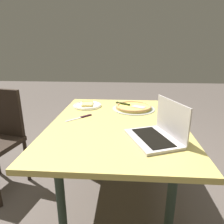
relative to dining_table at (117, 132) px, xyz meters
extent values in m
plane|color=#514842|center=(0.00, 0.00, -0.64)|extent=(12.00, 12.00, 0.00)
cube|color=tan|center=(0.00, 0.00, 0.07)|extent=(1.31, 0.98, 0.03)
cylinder|color=#28352A|center=(-0.36, -0.36, -0.30)|extent=(0.06, 0.06, 0.69)
cylinder|color=#28352A|center=(0.36, -0.36, -0.30)|extent=(0.06, 0.06, 0.69)
cylinder|color=#28352A|center=(-0.36, 0.36, -0.30)|extent=(0.06, 0.06, 0.69)
cylinder|color=#28352A|center=(0.36, 0.36, -0.30)|extent=(0.06, 0.06, 0.69)
cube|color=#BCB4B4|center=(-0.30, -0.22, 0.09)|extent=(0.40, 0.34, 0.02)
cube|color=black|center=(-0.30, -0.22, 0.10)|extent=(0.33, 0.24, 0.00)
cube|color=#BCB4B4|center=(-0.25, -0.34, 0.21)|extent=(0.32, 0.13, 0.22)
cube|color=#80B2E5|center=(-0.25, -0.33, 0.21)|extent=(0.28, 0.11, 0.19)
cylinder|color=white|center=(0.39, 0.30, 0.09)|extent=(0.27, 0.27, 0.01)
torus|color=silver|center=(0.39, 0.30, 0.10)|extent=(0.26, 0.26, 0.01)
cube|color=#E5C768|center=(0.39, 0.30, 0.11)|extent=(0.15, 0.12, 0.02)
cube|color=#CD8949|center=(0.45, 0.31, 0.11)|extent=(0.03, 0.11, 0.03)
cylinder|color=#999C96|center=(0.34, -0.13, 0.09)|extent=(0.38, 0.38, 0.01)
cylinder|color=#DEC353|center=(0.34, -0.13, 0.10)|extent=(0.31, 0.31, 0.02)
torus|color=tan|center=(0.34, -0.13, 0.11)|extent=(0.32, 0.32, 0.02)
cube|color=#B3AAB3|center=(0.31, -0.17, 0.11)|extent=(0.12, 0.14, 0.00)
cube|color=black|center=(0.40, -0.03, 0.11)|extent=(0.10, 0.14, 0.01)
cube|color=beige|center=(0.03, 0.33, 0.08)|extent=(0.14, 0.14, 0.00)
cube|color=#2F131F|center=(0.10, 0.26, 0.09)|extent=(0.08, 0.08, 0.01)
cylinder|color=#448F5D|center=(0.22, -0.41, 0.14)|extent=(0.07, 0.07, 0.11)
cylinder|color=#4D1F16|center=(0.22, -0.41, 0.17)|extent=(0.06, 0.06, 0.01)
cube|color=black|center=(0.27, 1.06, 0.05)|extent=(0.12, 0.39, 0.44)
cylinder|color=black|center=(0.23, 0.88, -0.43)|extent=(0.03, 0.03, 0.43)
camera|label=1|loc=(-1.43, -0.06, 0.62)|focal=32.54mm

